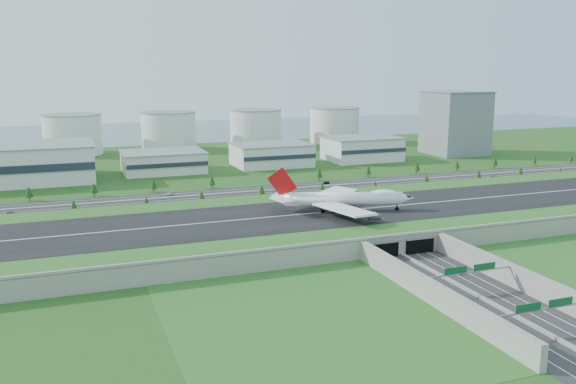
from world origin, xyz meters
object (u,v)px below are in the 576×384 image
object	(u,v)px
car_4	(11,212)
fuel_tank_a	(73,135)
car_1	(489,318)
car_6	(496,176)
car_0	(417,276)
car_5	(326,183)
office_tower	(455,123)
car_7	(168,194)
car_2	(456,272)
boeing_747	(342,199)

from	to	relation	value
car_4	fuel_tank_a	bearing A→B (deg)	14.17
car_1	car_6	distance (m)	262.83
car_0	car_1	xyz separation A→B (m)	(-0.15, -40.97, -0.02)
fuel_tank_a	car_6	world-z (taller)	fuel_tank_a
car_4	car_5	size ratio (longest dim) A/B	0.87
fuel_tank_a	car_5	size ratio (longest dim) A/B	10.23
car_0	car_5	world-z (taller)	car_5
car_6	car_4	bearing A→B (deg)	111.57
fuel_tank_a	car_0	size ratio (longest dim) A/B	11.10
car_1	car_5	size ratio (longest dim) A/B	0.93
car_1	car_4	world-z (taller)	car_1
car_0	car_5	size ratio (longest dim) A/B	0.92
car_5	car_4	bearing A→B (deg)	-100.24
car_4	car_5	distance (m)	192.69
office_tower	car_6	world-z (taller)	office_tower
car_7	car_4	bearing A→B (deg)	-58.92
car_2	car_5	distance (m)	183.37
fuel_tank_a	car_6	bearing A→B (deg)	-38.97
car_4	car_7	size ratio (longest dim) A/B	0.73
office_tower	car_0	xyz separation A→B (m)	(-209.22, -271.53, -26.61)
boeing_747	car_2	world-z (taller)	boeing_747
car_2	car_4	xyz separation A→B (m)	(-165.02, 163.21, 0.04)
car_7	car_2	bearing A→B (deg)	43.07
car_0	car_6	size ratio (longest dim) A/B	0.73
fuel_tank_a	car_6	distance (m)	357.42
fuel_tank_a	car_0	distance (m)	402.44
fuel_tank_a	car_1	bearing A→B (deg)	-75.49
car_5	car_7	world-z (taller)	car_7
fuel_tank_a	car_4	size ratio (longest dim) A/B	11.82
car_5	car_6	size ratio (longest dim) A/B	0.79
car_4	car_6	xyz separation A→B (m)	(315.25, -0.41, 0.14)
car_0	car_6	xyz separation A→B (m)	(166.82, 162.01, 0.09)
office_tower	boeing_747	xyz separation A→B (m)	(-204.01, -195.37, -13.20)
car_2	car_7	distance (m)	197.19
car_0	car_6	distance (m)	232.55
car_6	boeing_747	bearing A→B (deg)	139.62
car_0	car_7	world-z (taller)	car_7
boeing_747	car_1	bearing A→B (deg)	-74.98
car_2	car_4	bearing A→B (deg)	-65.11
car_1	car_6	world-z (taller)	car_6
office_tower	car_2	xyz separation A→B (m)	(-192.63, -272.32, -26.70)
car_2	car_6	bearing A→B (deg)	-153.12
office_tower	car_4	size ratio (longest dim) A/B	13.00
car_1	car_2	xyz separation A→B (m)	(16.74, 40.19, -0.06)
fuel_tank_a	boeing_747	xyz separation A→B (m)	(115.99, -310.37, -3.20)
office_tower	car_7	distance (m)	287.54
car_4	car_6	world-z (taller)	car_6
car_0	car_5	bearing A→B (deg)	96.04
boeing_747	car_0	world-z (taller)	boeing_747
car_4	car_6	bearing A→B (deg)	-66.37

